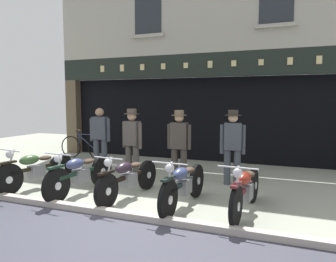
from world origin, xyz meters
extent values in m
cube|color=#969B89|center=(0.00, 5.00, -0.04)|extent=(21.81, 10.00, 0.08)
cube|color=#ABA197|center=(0.00, 0.08, 0.01)|extent=(21.81, 0.16, 0.18)
cube|color=black|center=(0.00, 7.30, 1.30)|extent=(9.02, 4.00, 2.60)
cube|color=brown|center=(-4.68, 5.18, 1.30)|extent=(0.44, 0.36, 2.60)
cube|color=#23282D|center=(0.00, 5.55, 1.43)|extent=(8.63, 0.03, 2.18)
cube|color=black|center=(0.00, 5.12, 2.95)|extent=(9.81, 0.24, 0.70)
cube|color=#DBC684|center=(-3.33, 4.99, 2.95)|extent=(0.14, 0.03, 0.21)
cube|color=#DBC684|center=(-2.57, 4.99, 2.95)|extent=(0.14, 0.03, 0.22)
cube|color=#DBC684|center=(-1.83, 4.99, 2.95)|extent=(0.14, 0.03, 0.19)
cube|color=#DBC684|center=(-1.11, 4.99, 2.95)|extent=(0.14, 0.03, 0.18)
cube|color=#DBC684|center=(-0.37, 4.99, 2.95)|extent=(0.14, 0.03, 0.16)
cube|color=#DBC684|center=(0.38, 4.99, 2.95)|extent=(0.14, 0.03, 0.20)
cube|color=#DBC684|center=(1.08, 4.99, 2.95)|extent=(0.14, 0.03, 0.17)
cube|color=#DBC684|center=(1.83, 4.99, 2.95)|extent=(0.14, 0.03, 0.16)
cube|color=#DBC684|center=(2.59, 4.99, 2.95)|extent=(0.14, 0.03, 0.20)
cube|color=#DBC684|center=(3.30, 4.99, 2.95)|extent=(0.14, 0.03, 0.21)
cube|color=#A9A494|center=(0.00, 5.20, 4.61)|extent=(9.81, 0.40, 2.62)
cube|color=#23282D|center=(-1.63, 4.99, 4.61)|extent=(0.90, 0.02, 1.30)
cube|color=#A9A494|center=(-1.63, 4.95, 3.91)|extent=(1.10, 0.12, 0.10)
cube|color=#A9A494|center=(2.19, 4.95, 3.91)|extent=(1.10, 0.12, 0.10)
cylinder|color=black|center=(-2.52, 0.27, 0.33)|extent=(0.18, 0.65, 0.65)
cylinder|color=silver|center=(-2.52, 0.27, 0.33)|extent=(0.12, 0.16, 0.14)
cylinder|color=black|center=(-2.30, 1.56, 0.33)|extent=(0.19, 0.66, 0.65)
cylinder|color=silver|center=(-2.30, 1.56, 0.33)|extent=(0.13, 0.16, 0.14)
cube|color=black|center=(-2.41, 0.92, 0.45)|extent=(0.27, 1.20, 0.07)
cube|color=slate|center=(-2.41, 0.92, 0.38)|extent=(0.25, 0.35, 0.26)
ellipsoid|color=#34512A|center=(-2.43, 0.76, 0.65)|extent=(0.29, 0.49, 0.20)
ellipsoid|color=#38281E|center=(-2.37, 1.15, 0.63)|extent=(0.25, 0.33, 0.10)
cube|color=black|center=(-2.52, 0.27, 0.67)|extent=(0.16, 0.37, 0.04)
sphere|color=silver|center=(-2.51, 0.33, 0.83)|extent=(0.15, 0.15, 0.15)
cylinder|color=silver|center=(-2.51, 0.33, 0.91)|extent=(0.62, 0.13, 0.02)
cylinder|color=silver|center=(-2.51, 0.31, 0.62)|extent=(0.08, 0.29, 0.60)
cylinder|color=black|center=(-1.29, 0.24, 0.33)|extent=(0.11, 0.67, 0.66)
cylinder|color=silver|center=(-1.29, 0.24, 0.33)|extent=(0.11, 0.15, 0.15)
cylinder|color=black|center=(-1.20, 1.59, 0.33)|extent=(0.12, 0.67, 0.66)
cylinder|color=silver|center=(-1.20, 1.59, 0.33)|extent=(0.12, 0.15, 0.15)
cube|color=#183124|center=(-1.25, 0.91, 0.45)|extent=(0.15, 1.24, 0.07)
cube|color=slate|center=(-1.25, 0.91, 0.38)|extent=(0.22, 0.33, 0.26)
ellipsoid|color=navy|center=(-1.26, 0.75, 0.65)|extent=(0.25, 0.47, 0.20)
ellipsoid|color=#38281E|center=(-1.23, 1.15, 0.63)|extent=(0.22, 0.31, 0.10)
cube|color=#183124|center=(-1.29, 0.24, 0.68)|extent=(0.12, 0.37, 0.04)
sphere|color=silver|center=(-1.29, 0.30, 0.83)|extent=(0.15, 0.15, 0.15)
cylinder|color=silver|center=(-1.29, 0.30, 0.91)|extent=(0.62, 0.06, 0.02)
cylinder|color=silver|center=(-1.29, 0.28, 0.62)|extent=(0.05, 0.29, 0.60)
cylinder|color=black|center=(-0.29, 0.35, 0.31)|extent=(0.13, 0.62, 0.62)
cylinder|color=silver|center=(-0.29, 0.35, 0.31)|extent=(0.11, 0.15, 0.14)
cylinder|color=black|center=(-0.15, 1.72, 0.31)|extent=(0.14, 0.62, 0.62)
cylinder|color=silver|center=(-0.15, 1.72, 0.31)|extent=(0.12, 0.15, 0.14)
cube|color=black|center=(-0.22, 1.03, 0.43)|extent=(0.20, 1.27, 0.07)
cube|color=slate|center=(-0.22, 1.03, 0.36)|extent=(0.23, 0.34, 0.26)
ellipsoid|color=#291D29|center=(-0.24, 0.87, 0.63)|extent=(0.27, 0.48, 0.20)
ellipsoid|color=#38281E|center=(-0.19, 1.28, 0.61)|extent=(0.23, 0.32, 0.10)
cube|color=black|center=(-0.29, 0.35, 0.64)|extent=(0.14, 0.37, 0.04)
sphere|color=silver|center=(-0.28, 0.41, 0.81)|extent=(0.15, 0.15, 0.15)
cylinder|color=silver|center=(-0.28, 0.41, 0.89)|extent=(0.62, 0.09, 0.02)
cylinder|color=silver|center=(-0.29, 0.39, 0.60)|extent=(0.07, 0.28, 0.60)
cylinder|color=black|center=(0.91, 0.25, 0.32)|extent=(0.11, 0.65, 0.65)
cylinder|color=silver|center=(0.91, 0.25, 0.32)|extent=(0.11, 0.15, 0.14)
cylinder|color=black|center=(0.99, 1.58, 0.32)|extent=(0.12, 0.65, 0.65)
cylinder|color=silver|center=(0.99, 1.58, 0.32)|extent=(0.12, 0.15, 0.14)
cube|color=black|center=(0.95, 0.91, 0.44)|extent=(0.14, 1.23, 0.07)
cube|color=slate|center=(0.95, 0.91, 0.37)|extent=(0.22, 0.33, 0.26)
ellipsoid|color=#36416B|center=(0.94, 0.75, 0.64)|extent=(0.25, 0.47, 0.20)
ellipsoid|color=#38281E|center=(0.97, 1.15, 0.62)|extent=(0.22, 0.31, 0.10)
cube|color=black|center=(0.91, 0.25, 0.67)|extent=(0.12, 0.37, 0.04)
sphere|color=silver|center=(0.91, 0.31, 0.82)|extent=(0.15, 0.15, 0.15)
cylinder|color=silver|center=(0.91, 0.31, 0.90)|extent=(0.62, 0.06, 0.02)
cylinder|color=silver|center=(0.91, 0.29, 0.61)|extent=(0.05, 0.25, 0.62)
cylinder|color=black|center=(1.96, 0.36, 0.31)|extent=(0.12, 0.63, 0.62)
cylinder|color=silver|center=(1.96, 0.36, 0.31)|extent=(0.11, 0.14, 0.14)
cylinder|color=black|center=(2.07, 1.68, 0.31)|extent=(0.13, 0.63, 0.62)
cylinder|color=silver|center=(2.07, 1.68, 0.31)|extent=(0.12, 0.15, 0.14)
cube|color=#531C1E|center=(2.01, 1.02, 0.43)|extent=(0.17, 1.22, 0.07)
cube|color=slate|center=(2.01, 1.02, 0.36)|extent=(0.22, 0.33, 0.26)
ellipsoid|color=maroon|center=(2.00, 0.86, 0.63)|extent=(0.26, 0.48, 0.20)
ellipsoid|color=#38281E|center=(2.03, 1.26, 0.61)|extent=(0.22, 0.31, 0.10)
cube|color=#531C1E|center=(1.96, 0.36, 0.64)|extent=(0.13, 0.37, 0.04)
sphere|color=silver|center=(1.97, 0.42, 0.81)|extent=(0.15, 0.15, 0.15)
cylinder|color=silver|center=(1.97, 0.42, 0.89)|extent=(0.62, 0.07, 0.02)
cylinder|color=silver|center=(1.97, 0.40, 0.60)|extent=(0.05, 0.23, 0.62)
cylinder|color=#3D424C|center=(-1.81, 2.66, 0.46)|extent=(0.15, 0.15, 0.91)
cylinder|color=#3D424C|center=(-2.03, 2.63, 0.46)|extent=(0.15, 0.15, 0.91)
cube|color=#3D424C|center=(-1.92, 2.64, 1.18)|extent=(0.40, 0.26, 0.58)
cube|color=white|center=(-1.94, 2.76, 1.25)|extent=(0.14, 0.04, 0.32)
cube|color=black|center=(-1.94, 2.77, 1.24)|extent=(0.05, 0.02, 0.30)
cylinder|color=#3D424C|center=(-1.69, 2.67, 1.14)|extent=(0.09, 0.09, 0.59)
cylinder|color=#3D424C|center=(-2.15, 2.61, 1.14)|extent=(0.09, 0.09, 0.59)
sphere|color=#9E7A5B|center=(-1.92, 2.64, 1.59)|extent=(0.22, 0.22, 0.22)
cylinder|color=#47423D|center=(-0.73, 2.33, 0.42)|extent=(0.15, 0.15, 0.85)
cylinder|color=#47423D|center=(-0.94, 2.37, 0.42)|extent=(0.15, 0.15, 0.85)
cube|color=#47423D|center=(-0.83, 2.35, 1.12)|extent=(0.41, 0.28, 0.58)
cube|color=white|center=(-0.81, 2.46, 1.19)|extent=(0.14, 0.04, 0.32)
cube|color=black|center=(-0.81, 2.48, 1.17)|extent=(0.05, 0.02, 0.30)
cylinder|color=#47423D|center=(-0.60, 2.31, 1.07)|extent=(0.09, 0.09, 0.60)
cylinder|color=#47423D|center=(-1.06, 2.39, 1.07)|extent=(0.09, 0.09, 0.60)
sphere|color=tan|center=(-0.83, 2.35, 1.52)|extent=(0.21, 0.21, 0.21)
cylinder|color=#4C4238|center=(-0.83, 2.35, 1.58)|extent=(0.37, 0.37, 0.01)
cylinder|color=#4C4238|center=(-0.83, 2.35, 1.64)|extent=(0.23, 0.23, 0.12)
cylinder|color=#38332D|center=(0.42, 2.48, 0.41)|extent=(0.15, 0.15, 0.82)
cylinder|color=#38332D|center=(0.20, 2.46, 0.41)|extent=(0.15, 0.15, 0.82)
cube|color=#38332D|center=(0.31, 2.47, 1.09)|extent=(0.39, 0.24, 0.60)
cube|color=white|center=(0.30, 2.59, 1.17)|extent=(0.14, 0.03, 0.33)
cube|color=#47234C|center=(0.30, 2.60, 1.15)|extent=(0.05, 0.02, 0.31)
cylinder|color=#38332D|center=(0.54, 2.49, 1.07)|extent=(0.09, 0.09, 0.57)
cylinder|color=#38332D|center=(0.08, 2.46, 1.07)|extent=(0.09, 0.09, 0.57)
sphere|color=tan|center=(0.31, 2.47, 1.51)|extent=(0.21, 0.21, 0.21)
cylinder|color=brown|center=(0.31, 2.47, 1.56)|extent=(0.35, 0.35, 0.01)
cylinder|color=brown|center=(0.31, 2.47, 1.62)|extent=(0.22, 0.22, 0.11)
cylinder|color=#3D424C|center=(1.59, 2.77, 0.41)|extent=(0.15, 0.15, 0.81)
cylinder|color=#3D424C|center=(1.37, 2.73, 0.41)|extent=(0.15, 0.15, 0.81)
cube|color=#3D424C|center=(1.48, 2.75, 1.10)|extent=(0.41, 0.28, 0.60)
cube|color=silver|center=(1.46, 2.87, 1.17)|extent=(0.14, 0.04, 0.34)
cube|color=brown|center=(1.46, 2.88, 1.16)|extent=(0.05, 0.02, 0.31)
cylinder|color=#3D424C|center=(1.71, 2.79, 1.03)|extent=(0.09, 0.09, 0.65)
cylinder|color=#3D424C|center=(1.25, 2.71, 1.03)|extent=(0.09, 0.09, 0.65)
sphere|color=tan|center=(1.48, 2.75, 1.51)|extent=(0.21, 0.21, 0.21)
cylinder|color=#332D28|center=(1.48, 2.75, 1.57)|extent=(0.36, 0.36, 0.01)
cylinder|color=#332D28|center=(1.48, 2.75, 1.63)|extent=(0.22, 0.22, 0.12)
cube|color=silver|center=(-1.98, 5.40, 1.57)|extent=(0.81, 0.02, 0.89)
cube|color=#1E3323|center=(-1.98, 5.39, 1.92)|extent=(0.81, 0.01, 0.20)
cube|color=silver|center=(-3.06, 5.40, 1.54)|extent=(0.84, 0.02, 1.07)
cube|color=#232328|center=(-3.06, 5.39, 1.98)|extent=(0.84, 0.01, 0.20)
torus|color=black|center=(-3.11, 4.32, 0.35)|extent=(0.73, 0.08, 0.73)
torus|color=black|center=(-4.13, 4.25, 0.35)|extent=(0.73, 0.08, 0.73)
cylinder|color=navy|center=(-3.52, 4.29, 0.53)|extent=(0.58, 0.07, 0.47)
cylinder|color=navy|center=(-3.62, 4.28, 0.79)|extent=(0.56, 0.07, 0.03)
cylinder|color=navy|center=(-3.81, 4.27, 0.65)|extent=(0.06, 0.03, 0.52)
ellipsoid|color=#332319|center=(-3.85, 4.27, 0.91)|extent=(0.25, 0.14, 0.06)
cylinder|color=silver|center=(-3.11, 4.32, 0.91)|extent=(0.05, 0.50, 0.02)
camera|label=1|loc=(2.72, -4.35, 1.90)|focal=34.15mm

